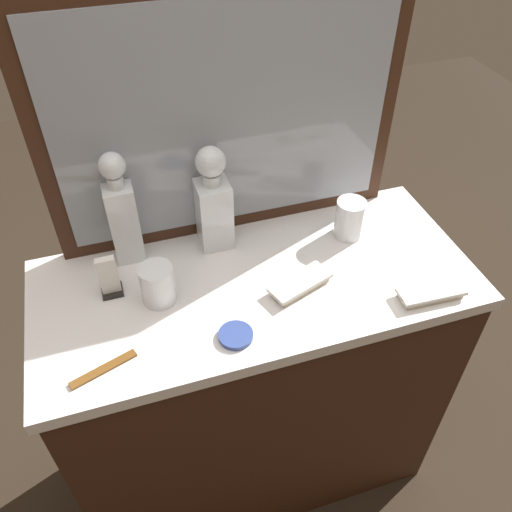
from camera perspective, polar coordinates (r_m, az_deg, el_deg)
name	(u,v)px	position (r m, az deg, el deg)	size (l,w,h in m)	color
ground_plane	(256,457)	(2.09, 0.00, -21.04)	(6.00, 6.00, 0.00)	#2D2319
dresser	(256,385)	(1.68, 0.00, -13.90)	(1.11, 0.50, 0.94)	#381E11
dresser_mirror	(227,120)	(1.30, -3.19, 14.59)	(0.91, 0.03, 0.65)	#381E11
crystal_decanter_far_right	(214,207)	(1.35, -4.63, 5.31)	(0.08, 0.08, 0.29)	white
crystal_decanter_far_left	(123,218)	(1.34, -14.25, 4.03)	(0.07, 0.07, 0.31)	white
crystal_tumbler_right	(350,220)	(1.44, 10.14, 3.89)	(0.08, 0.08, 0.11)	white
crystal_tumbler_front	(158,286)	(1.26, -10.62, -3.18)	(0.08, 0.08, 0.10)	white
silver_brush_left	(431,293)	(1.33, 18.49, -3.86)	(0.17, 0.07, 0.02)	#B7A88C
silver_brush_far_right	(300,284)	(1.29, 4.79, -3.06)	(0.17, 0.11, 0.02)	#B7A88C
porcelain_dish	(236,335)	(1.19, -2.23, -8.63)	(0.08, 0.08, 0.01)	#33478C
tortoiseshell_comb	(104,369)	(1.18, -16.26, -11.74)	(0.15, 0.07, 0.01)	brown
napkin_holder	(109,279)	(1.30, -15.68, -2.38)	(0.05, 0.05, 0.11)	black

